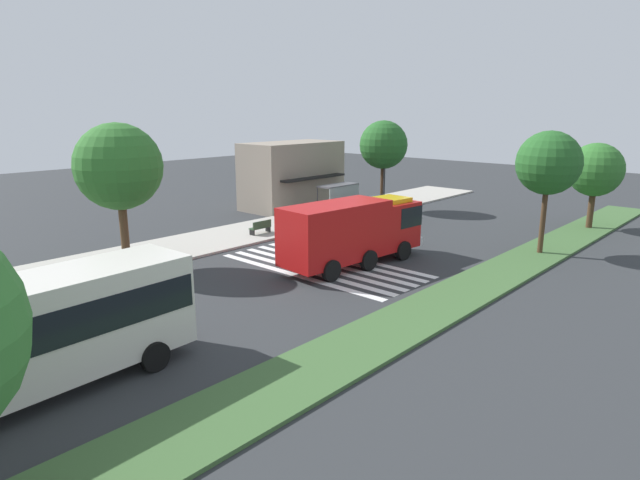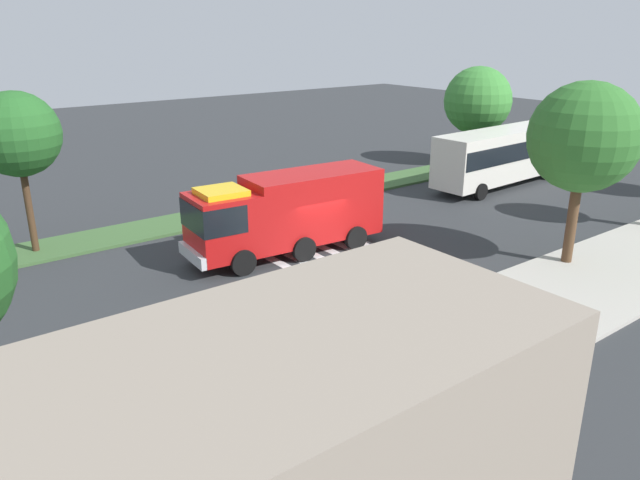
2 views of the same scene
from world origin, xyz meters
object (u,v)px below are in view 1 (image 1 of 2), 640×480
Objects in this scene: median_tree_west at (549,163)px; fire_truck at (356,229)px; transit_bus at (2,339)px; sidewalk_tree_center at (119,167)px; sidewalk_tree_far_east at (383,145)px; bus_stop_shelter at (341,194)px; bench_near_shelter at (306,217)px; median_tree_center at (596,170)px; bench_west_of_shelter at (261,227)px; parked_car_mid at (379,208)px; parked_car_west at (321,222)px; street_lamp at (385,166)px.

fire_truck is at bearing 142.52° from median_tree_west.
transit_bus is 14.15m from sidewalk_tree_center.
sidewalk_tree_far_east is (14.16, 8.45, 3.47)m from fire_truck.
bus_stop_shelter is 4.20m from bench_near_shelter.
median_tree_center is (4.03, -15.28, -1.25)m from sidewalk_tree_far_east.
fire_truck is 1.21× the size of sidewalk_tree_center.
bench_west_of_shelter is 23.63m from median_tree_center.
bus_stop_shelter reaches higher than bench_west_of_shelter.
bench_near_shelter is (-5.27, 2.78, -0.33)m from parked_car_mid.
parked_car_west is at bearing 61.81° from fire_truck.
bench_west_of_shelter is (19.20, 10.84, -1.53)m from transit_bus.
sidewalk_tree_center is 31.22m from median_tree_center.
bench_near_shelter is (1.47, 2.78, -0.28)m from parked_car_west.
bench_near_shelter is 8.98m from street_lamp.
bench_near_shelter is 0.21× the size of sidewalk_tree_center.
transit_bus is at bearing -155.37° from bench_near_shelter.
bus_stop_shelter is 0.59× the size of median_tree_center.
median_tree_west is at bearing -77.91° from bench_near_shelter.
median_tree_center is at bearing -40.28° from parked_car_west.
transit_bus is 36.74m from median_tree_center.
fire_truck is at bearing -176.55° from transit_bus.
sidewalk_tree_center is (-22.84, 0.40, 1.69)m from street_lamp.
parked_car_mid is 10.13m from bench_west_of_shelter.
street_lamp is 1.03× the size of median_tree_center.
sidewalk_tree_far_east is at bearing -3.83° from bench_near_shelter.
sidewalk_tree_far_east reaches higher than fire_truck.
parked_car_west is at bearing -117.87° from bench_near_shelter.
bench_west_of_shelter is 0.26× the size of street_lamp.
sidewalk_tree_far_east is at bearing 104.78° from median_tree_center.
sidewalk_tree_far_east is 1.04× the size of median_tree_west.
bench_near_shelter is 0.26× the size of street_lamp.
bench_near_shelter is at bearing 2.29° from sidewalk_tree_center.
fire_truck is 1.30× the size of median_tree_west.
bench_near_shelter is 1.00× the size of bench_west_of_shelter.
fire_truck is 9.20m from bench_west_of_shelter.
bus_stop_shelter is 0.57× the size of street_lamp.
bench_west_of_shelter is at bearing 88.05° from fire_truck.
parked_car_mid is (6.74, -0.00, 0.05)m from parked_car_west.
parked_car_mid is 1.36× the size of bus_stop_shelter.
median_tree_center is at bearing 0.00° from median_tree_west.
parked_car_west is at bearing -178.38° from parked_car_mid.
median_tree_west is at bearing -63.65° from bench_west_of_shelter.
street_lamp is 15.51m from median_tree_center.
sidewalk_tree_center is at bearing 175.29° from parked_car_mid.
median_tree_center reaches higher than bench_west_of_shelter.
sidewalk_tree_far_east is at bearing 35.50° from fire_truck.
parked_car_west reaches higher than bench_near_shelter.
median_tree_center is (18.19, -6.83, 2.23)m from fire_truck.
street_lamp is at bearing 71.65° from median_tree_west.
sidewalk_tree_center reaches higher than street_lamp.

